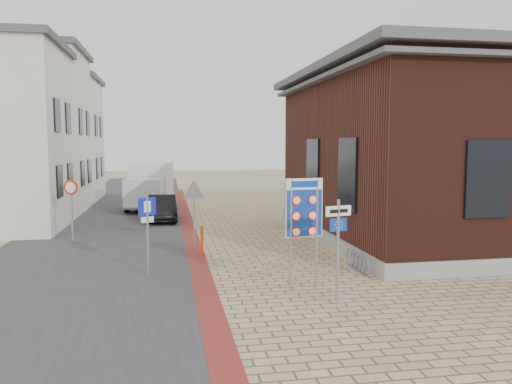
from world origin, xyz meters
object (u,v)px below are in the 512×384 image
object	(u,v)px
sedan	(162,208)
essen_sign	(338,235)
bollard	(202,241)
parking_sign	(147,222)
box_truck	(150,185)
border_sign	(304,210)

from	to	relation	value
sedan	essen_sign	bearing A→B (deg)	-75.42
sedan	essen_sign	distance (m)	14.65
bollard	parking_sign	bearing A→B (deg)	-126.91
box_truck	border_sign	size ratio (longest dim) A/B	1.82
sedan	bollard	world-z (taller)	sedan
box_truck	bollard	size ratio (longest dim) A/B	5.17
border_sign	essen_sign	bearing A→B (deg)	-73.60
essen_sign	bollard	bearing A→B (deg)	102.19
sedan	parking_sign	world-z (taller)	parking_sign
essen_sign	bollard	xyz separation A→B (m)	(-2.80, 5.67, -1.15)
parking_sign	bollard	world-z (taller)	parking_sign
border_sign	essen_sign	xyz separation A→B (m)	(0.50, -1.17, -0.45)
essen_sign	parking_sign	size ratio (longest dim) A/B	1.07
border_sign	essen_sign	distance (m)	1.35
parking_sign	bollard	distance (m)	3.03
box_truck	essen_sign	xyz separation A→B (m)	(4.90, -18.62, 0.29)
box_truck	bollard	xyz separation A→B (m)	(2.10, -12.95, -0.86)
sedan	bollard	xyz separation A→B (m)	(1.40, -8.33, -0.11)
essen_sign	box_truck	bearing A→B (deg)	90.64
box_truck	essen_sign	bearing A→B (deg)	-66.87
sedan	parking_sign	xyz separation A→B (m)	(-0.30, -10.59, 0.95)
border_sign	bollard	size ratio (longest dim) A/B	2.84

